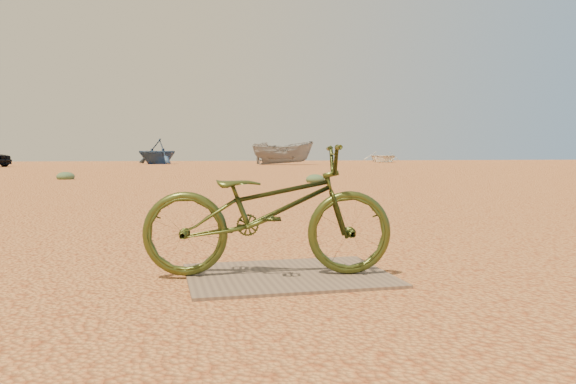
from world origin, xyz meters
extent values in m
plane|color=#D79151|center=(0.00, 0.00, 0.00)|extent=(120.00, 120.00, 0.00)
cube|color=#735D4B|center=(-0.54, -0.22, 0.01)|extent=(1.47, 1.10, 0.02)
imported|color=#39451A|center=(-0.69, -0.21, 0.50)|extent=(1.89, 0.93, 0.95)
imported|color=navy|center=(-1.34, 42.99, 1.04)|extent=(5.24, 5.22, 2.09)
imported|color=gray|center=(8.01, 37.75, 0.90)|extent=(4.90, 2.51, 1.81)
imported|color=white|center=(20.34, 47.58, 0.53)|extent=(5.02, 5.97, 1.06)
ellipsoid|color=#52704C|center=(3.33, 12.52, 0.00)|extent=(0.59, 0.59, 0.32)
ellipsoid|color=#52704C|center=(-4.53, 16.43, 0.00)|extent=(0.61, 0.61, 0.33)
camera|label=1|loc=(-1.48, -4.19, 0.91)|focal=35.00mm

